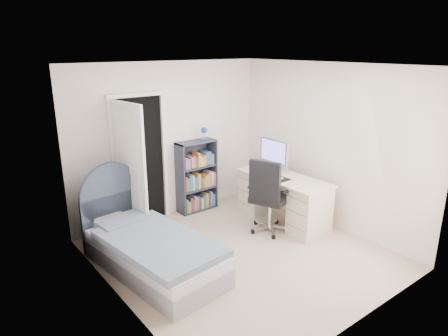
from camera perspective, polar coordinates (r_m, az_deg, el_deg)
room_shell at (r=5.08m, az=2.53°, el=0.22°), size 3.50×3.70×2.60m
door at (r=5.97m, az=-12.82°, el=0.23°), size 0.92×0.83×2.06m
bed at (r=5.20m, az=-10.50°, el=-11.28°), size 1.15×2.07×1.22m
nightstand at (r=5.93m, az=-16.88°, el=-6.92°), size 0.40×0.40×0.58m
floor_lamp at (r=5.90m, az=-11.69°, el=-4.43°), size 0.21×0.21×1.45m
bookcase at (r=6.79m, az=-3.84°, el=-1.64°), size 0.68×0.29×1.44m
desk at (r=6.41m, az=8.35°, el=-4.14°), size 0.63×1.57×1.29m
office_chair at (r=5.93m, az=6.32°, el=-3.58°), size 0.67×0.68×1.16m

